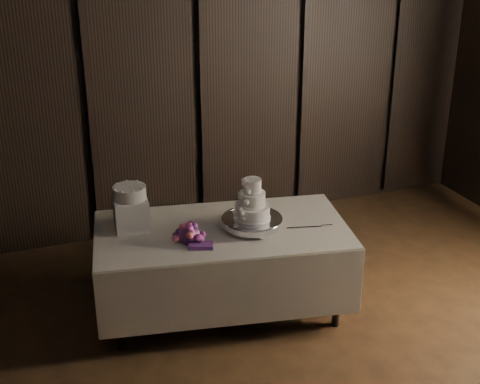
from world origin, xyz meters
name	(u,v)px	position (x,y,z in m)	size (l,w,h in m)	color
room	(403,235)	(0.00, 0.00, 1.50)	(6.08, 7.08, 3.08)	black
display_table	(223,266)	(-0.39, 1.82, 0.42)	(2.14, 1.38, 0.76)	silver
cake_stand	(252,223)	(-0.17, 1.74, 0.81)	(0.48, 0.48, 0.09)	silver
wedding_cake	(250,204)	(-0.19, 1.72, 0.98)	(0.32, 0.28, 0.33)	white
bouquet	(189,234)	(-0.69, 1.69, 0.82)	(0.29, 0.39, 0.19)	#D65E8C
box_pedestal	(131,213)	(-1.05, 2.09, 0.89)	(0.26, 0.26, 0.25)	white
small_cake	(130,193)	(-1.05, 2.09, 1.06)	(0.26, 0.26, 0.10)	white
cake_knife	(304,227)	(0.22, 1.60, 0.77)	(0.37, 0.02, 0.01)	silver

